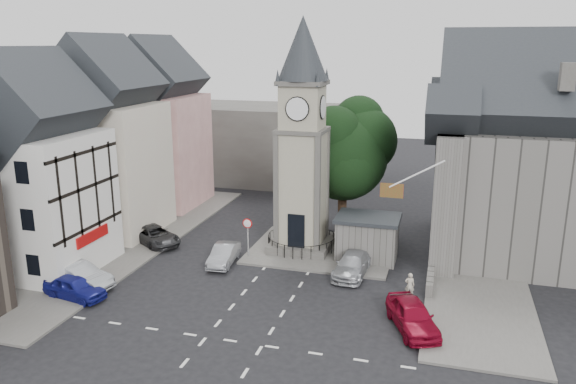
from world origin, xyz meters
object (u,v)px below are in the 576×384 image
(stone_shelter, at_px, (367,237))
(car_west_blue, at_px, (75,287))
(pedestrian, at_px, (410,285))
(clock_tower, at_px, (302,139))
(car_east_red, at_px, (413,316))

(stone_shelter, bearing_deg, car_west_blue, -144.87)
(car_west_blue, relative_size, pedestrian, 2.56)
(clock_tower, bearing_deg, car_west_blue, -133.23)
(car_west_blue, distance_m, pedestrian, 19.59)
(car_west_blue, bearing_deg, car_east_red, -74.93)
(car_west_blue, bearing_deg, stone_shelter, -44.68)
(clock_tower, relative_size, car_east_red, 3.55)
(pedestrian, bearing_deg, car_west_blue, 10.32)
(stone_shelter, height_order, car_west_blue, stone_shelter)
(stone_shelter, distance_m, car_east_red, 10.03)
(car_east_red, bearing_deg, clock_tower, 107.92)
(stone_shelter, height_order, pedestrian, stone_shelter)
(car_west_blue, height_order, car_east_red, car_east_red)
(pedestrian, bearing_deg, stone_shelter, -64.94)
(stone_shelter, xyz_separation_m, pedestrian, (3.28, -5.50, -0.77))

